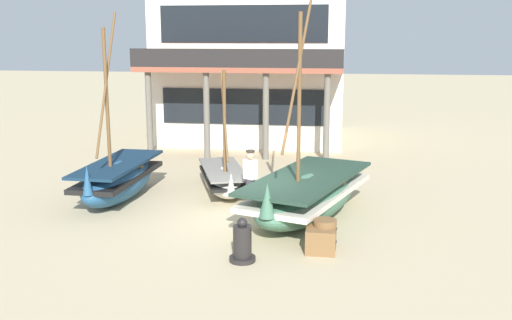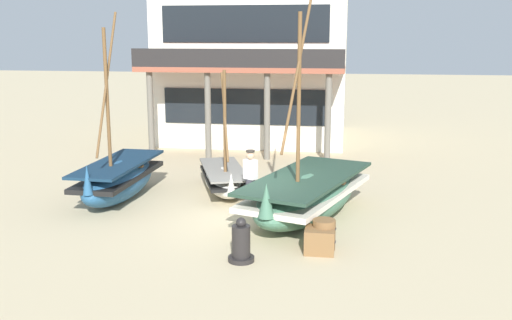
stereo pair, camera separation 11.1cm
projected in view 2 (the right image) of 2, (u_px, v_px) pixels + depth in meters
ground_plane at (250, 220)px, 15.49m from camera, size 120.00×120.00×0.00m
fishing_boat_near_left at (119, 179)px, 17.25m from camera, size 1.50×4.16×5.40m
fishing_boat_centre_large at (306, 195)px, 15.49m from camera, size 3.44×5.34×6.36m
fishing_boat_far_right at (224, 179)px, 18.10m from camera, size 2.21×3.59×3.77m
fisherman_by_hull at (250, 180)px, 16.24m from camera, size 0.42×0.38×1.68m
capstan_winch at (241, 244)px, 12.59m from camera, size 0.57×0.57×0.97m
wooden_barrel at (324, 235)px, 13.29m from camera, size 0.56×0.56×0.70m
cargo_crate at (320, 240)px, 13.15m from camera, size 0.66×0.66×0.55m
harbor_building_main at (257, 62)px, 27.41m from camera, size 8.48×9.13×7.00m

